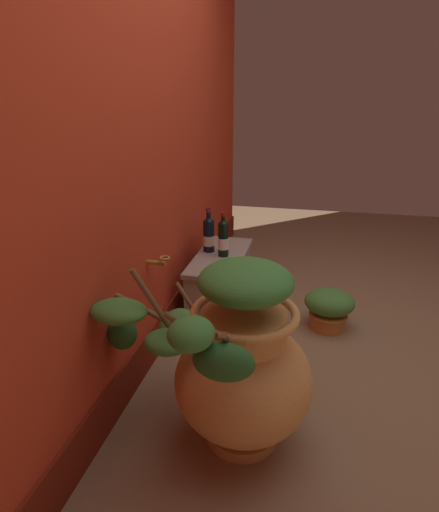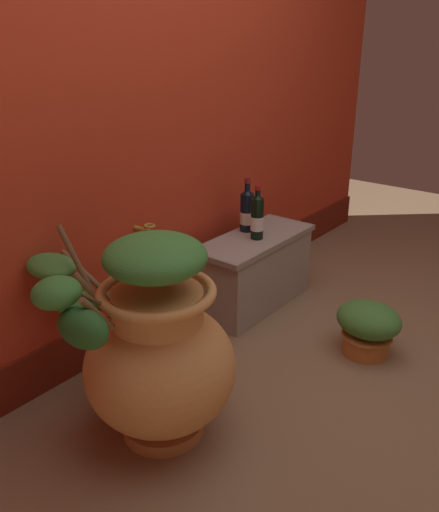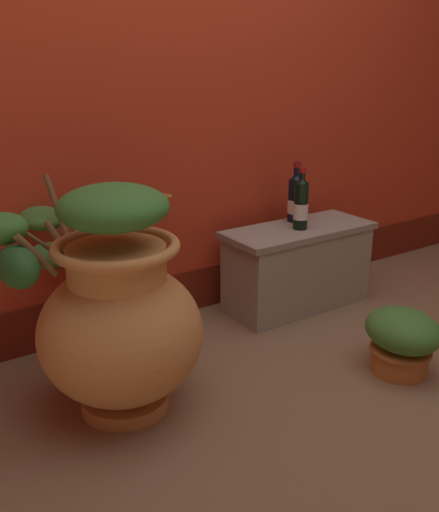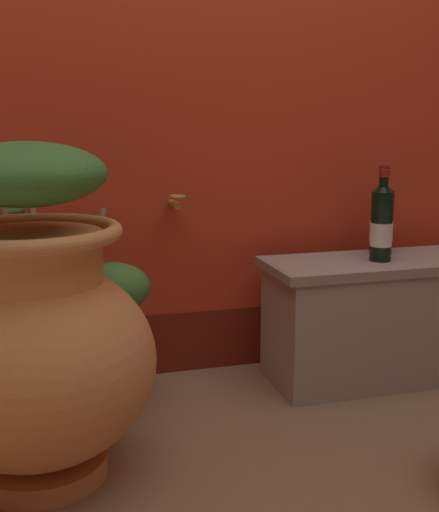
# 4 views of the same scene
# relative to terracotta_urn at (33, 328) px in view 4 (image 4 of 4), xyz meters

# --- Properties ---
(terracotta_urn) EXTENTS (0.75, 0.90, 0.83)m
(terracotta_urn) POSITION_rel_terracotta_urn_xyz_m (0.00, 0.00, 0.00)
(terracotta_urn) COLOR #D68E4C
(terracotta_urn) RESTS_ON ground_plane
(stone_ledge) EXTENTS (0.78, 0.33, 0.42)m
(stone_ledge) POSITION_rel_terracotta_urn_xyz_m (1.12, 0.32, -0.16)
(stone_ledge) COLOR #9E9384
(stone_ledge) RESTS_ON ground_plane
(wine_bottle_left) EXTENTS (0.08, 0.08, 0.30)m
(wine_bottle_left) POSITION_rel_terracotta_urn_xyz_m (1.18, 0.41, 0.17)
(wine_bottle_left) COLOR black
(wine_bottle_left) RESTS_ON stone_ledge
(wine_bottle_middle) EXTENTS (0.07, 0.07, 0.30)m
(wine_bottle_middle) POSITION_rel_terracotta_urn_xyz_m (1.11, 0.30, 0.17)
(wine_bottle_middle) COLOR black
(wine_bottle_middle) RESTS_ON stone_ledge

